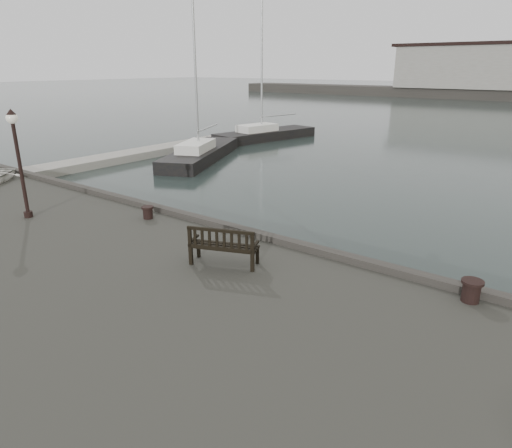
{
  "coord_description": "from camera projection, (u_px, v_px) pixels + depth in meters",
  "views": [
    {
      "loc": [
        6.32,
        -9.92,
        6.18
      ],
      "look_at": [
        -0.79,
        -0.5,
        2.1
      ],
      "focal_mm": 32.0,
      "sensor_mm": 36.0,
      "label": 1
    }
  ],
  "objects": [
    {
      "name": "bench",
      "position": [
        224.0,
        253.0,
        11.15
      ],
      "size": [
        1.77,
        1.16,
        0.96
      ],
      "rotation": [
        0.0,
        0.0,
        0.38
      ],
      "color": "black",
      "rests_on": "quay"
    },
    {
      "name": "yacht_d",
      "position": [
        266.0,
        137.0,
        40.71
      ],
      "size": [
        4.66,
        10.37,
        12.55
      ],
      "rotation": [
        0.0,
        0.0,
        -0.2
      ],
      "color": "black",
      "rests_on": "ground"
    },
    {
      "name": "pontoon",
      "position": [
        127.0,
        156.0,
        31.94
      ],
      "size": [
        2.0,
        24.0,
        0.5
      ],
      "primitive_type": "cube",
      "color": "#9F9C93",
      "rests_on": "ground"
    },
    {
      "name": "lamp_post",
      "position": [
        17.0,
        150.0,
        14.07
      ],
      "size": [
        0.34,
        0.34,
        3.43
      ],
      "rotation": [
        0.0,
        0.0,
        -0.41
      ],
      "color": "black",
      "rests_on": "quay"
    },
    {
      "name": "bollard_right",
      "position": [
        471.0,
        291.0,
        9.41
      ],
      "size": [
        0.56,
        0.56,
        0.47
      ],
      "primitive_type": "cylinder",
      "rotation": [
        0.0,
        0.0,
        -0.28
      ],
      "color": "black",
      "rests_on": "quay"
    },
    {
      "name": "bollard_left",
      "position": [
        148.0,
        212.0,
        14.59
      ],
      "size": [
        0.42,
        0.42,
        0.4
      ],
      "primitive_type": "cylinder",
      "rotation": [
        0.0,
        0.0,
        -0.11
      ],
      "color": "black",
      "rests_on": "quay"
    },
    {
      "name": "ground",
      "position": [
        288.0,
        294.0,
        13.1
      ],
      "size": [
        400.0,
        400.0,
        0.0
      ],
      "primitive_type": "plane",
      "color": "black",
      "rests_on": "ground"
    },
    {
      "name": "yacht_c",
      "position": [
        201.0,
        156.0,
        31.91
      ],
      "size": [
        6.78,
        10.67,
        14.11
      ],
      "rotation": [
        0.0,
        0.0,
        0.44
      ],
      "color": "black",
      "rests_on": "ground"
    }
  ]
}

